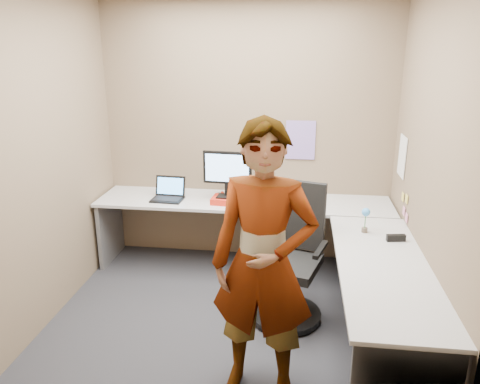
# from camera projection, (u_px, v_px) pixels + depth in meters

# --- Properties ---
(ground) EXTENTS (3.00, 3.00, 0.00)m
(ground) POSITION_uv_depth(u_px,v_px,m) (229.00, 316.00, 4.03)
(ground) COLOR black
(ground) RESTS_ON ground
(wall_back) EXTENTS (3.00, 0.00, 3.00)m
(wall_back) POSITION_uv_depth(u_px,v_px,m) (247.00, 134.00, 4.85)
(wall_back) COLOR brown
(wall_back) RESTS_ON ground
(wall_right) EXTENTS (0.00, 2.70, 2.70)m
(wall_right) POSITION_uv_depth(u_px,v_px,m) (430.00, 171.00, 3.44)
(wall_right) COLOR brown
(wall_right) RESTS_ON ground
(wall_left) EXTENTS (0.00, 2.70, 2.70)m
(wall_left) POSITION_uv_depth(u_px,v_px,m) (46.00, 159.00, 3.81)
(wall_left) COLOR brown
(wall_left) RESTS_ON ground
(desk) EXTENTS (2.98, 2.58, 0.73)m
(desk) POSITION_uv_depth(u_px,v_px,m) (284.00, 238.00, 4.17)
(desk) COLOR #BABABA
(desk) RESTS_ON ground
(paper_ream) EXTENTS (0.32, 0.24, 0.06)m
(paper_ream) POSITION_uv_depth(u_px,v_px,m) (227.00, 200.00, 4.64)
(paper_ream) COLOR red
(paper_ream) RESTS_ON desk
(monitor) EXTENTS (0.48, 0.16, 0.46)m
(monitor) POSITION_uv_depth(u_px,v_px,m) (227.00, 170.00, 4.57)
(monitor) COLOR black
(monitor) RESTS_ON paper_ream
(laptop) EXTENTS (0.33, 0.28, 0.22)m
(laptop) POSITION_uv_depth(u_px,v_px,m) (169.00, 194.00, 4.76)
(laptop) COLOR black
(laptop) RESTS_ON desk
(trackball_mouse) EXTENTS (0.12, 0.08, 0.07)m
(trackball_mouse) POSITION_uv_depth(u_px,v_px,m) (222.00, 195.00, 4.81)
(trackball_mouse) COLOR #B7B7BC
(trackball_mouse) RESTS_ON desk
(origami) EXTENTS (0.10, 0.10, 0.06)m
(origami) POSITION_uv_depth(u_px,v_px,m) (213.00, 201.00, 4.62)
(origami) COLOR white
(origami) RESTS_ON desk
(stapler) EXTENTS (0.15, 0.06, 0.05)m
(stapler) POSITION_uv_depth(u_px,v_px,m) (396.00, 238.00, 3.75)
(stapler) COLOR black
(stapler) RESTS_ON desk
(flower) EXTENTS (0.07, 0.07, 0.22)m
(flower) POSITION_uv_depth(u_px,v_px,m) (366.00, 216.00, 3.89)
(flower) COLOR brown
(flower) RESTS_ON desk
(calendar_purple) EXTENTS (0.30, 0.01, 0.40)m
(calendar_purple) POSITION_uv_depth(u_px,v_px,m) (300.00, 140.00, 4.79)
(calendar_purple) COLOR #846BB7
(calendar_purple) RESTS_ON wall_back
(calendar_white) EXTENTS (0.01, 0.28, 0.38)m
(calendar_white) POSITION_uv_depth(u_px,v_px,m) (402.00, 156.00, 4.32)
(calendar_white) COLOR white
(calendar_white) RESTS_ON wall_right
(sticky_note_a) EXTENTS (0.01, 0.07, 0.07)m
(sticky_note_a) POSITION_uv_depth(u_px,v_px,m) (407.00, 199.00, 4.08)
(sticky_note_a) COLOR #F2E059
(sticky_note_a) RESTS_ON wall_right
(sticky_note_b) EXTENTS (0.01, 0.07, 0.07)m
(sticky_note_b) POSITION_uv_depth(u_px,v_px,m) (404.00, 211.00, 4.17)
(sticky_note_b) COLOR pink
(sticky_note_b) RESTS_ON wall_right
(sticky_note_c) EXTENTS (0.01, 0.07, 0.07)m
(sticky_note_c) POSITION_uv_depth(u_px,v_px,m) (406.00, 218.00, 4.06)
(sticky_note_c) COLOR pink
(sticky_note_c) RESTS_ON wall_right
(sticky_note_d) EXTENTS (0.01, 0.07, 0.07)m
(sticky_note_d) POSITION_uv_depth(u_px,v_px,m) (403.00, 197.00, 4.23)
(sticky_note_d) COLOR #F2E059
(sticky_note_d) RESTS_ON wall_right
(office_chair) EXTENTS (0.65, 0.63, 1.14)m
(office_chair) POSITION_uv_depth(u_px,v_px,m) (289.00, 265.00, 3.92)
(office_chair) COLOR black
(office_chair) RESTS_ON ground
(person) EXTENTS (0.72, 0.52, 1.84)m
(person) POSITION_uv_depth(u_px,v_px,m) (263.00, 264.00, 2.94)
(person) COLOR #999399
(person) RESTS_ON ground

